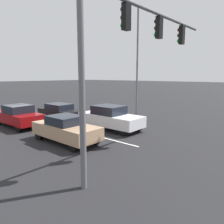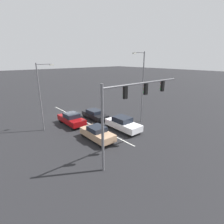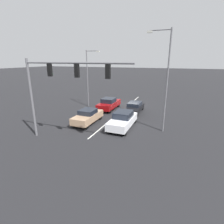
{
  "view_description": "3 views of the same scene",
  "coord_description": "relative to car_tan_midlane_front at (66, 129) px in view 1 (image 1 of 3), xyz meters",
  "views": [
    {
      "loc": [
        9.16,
        18.99,
        3.69
      ],
      "look_at": [
        -0.94,
        10.18,
        1.44
      ],
      "focal_mm": 35.0,
      "sensor_mm": 36.0,
      "label": 1
    },
    {
      "loc": [
        11.68,
        23.1,
        8.28
      ],
      "look_at": [
        -1.27,
        7.91,
        2.11
      ],
      "focal_mm": 28.0,
      "sensor_mm": 36.0,
      "label": 2
    },
    {
      "loc": [
        -6.97,
        24.82,
        6.59
      ],
      "look_at": [
        -1.04,
        9.81,
        1.71
      ],
      "focal_mm": 28.0,
      "sensor_mm": 36.0,
      "label": 3
    }
  ],
  "objects": [
    {
      "name": "street_lamp_left_shoulder",
      "position": [
        -7.55,
        -0.64,
        4.43
      ],
      "size": [
        2.06,
        0.24,
        9.07
      ],
      "color": "slate",
      "rests_on": "ground_plane"
    },
    {
      "name": "car_maroon_midlane_second",
      "position": [
        -0.06,
        -5.75,
        0.04
      ],
      "size": [
        1.84,
        4.48,
        1.58
      ],
      "color": "maroon",
      "rests_on": "ground_plane"
    },
    {
      "name": "traffic_signal_gantry",
      "position": [
        -0.11,
        4.54,
        4.26
      ],
      "size": [
        8.94,
        0.37,
        6.68
      ],
      "color": "slate",
      "rests_on": "ground_plane"
    },
    {
      "name": "car_white_leftlane_front",
      "position": [
        -3.89,
        -0.16,
        0.06
      ],
      "size": [
        1.86,
        4.65,
        1.63
      ],
      "color": "silver",
      "rests_on": "ground_plane"
    },
    {
      "name": "lane_stripe_left_divider",
      "position": [
        -1.95,
        -5.87,
        -0.75
      ],
      "size": [
        0.12,
        18.86,
        0.01
      ],
      "primitive_type": "cube",
      "color": "silver",
      "rests_on": "ground_plane"
    },
    {
      "name": "car_tan_midlane_front",
      "position": [
        0.0,
        0.0,
        0.0
      ],
      "size": [
        1.74,
        4.21,
        1.49
      ],
      "color": "tan",
      "rests_on": "ground_plane"
    },
    {
      "name": "car_black_leftlane_second",
      "position": [
        -3.65,
        -5.65,
        -0.06
      ],
      "size": [
        1.75,
        4.26,
        1.32
      ],
      "color": "black",
      "rests_on": "ground_plane"
    },
    {
      "name": "ground_plane",
      "position": [
        -1.95,
        -9.3,
        -0.75
      ],
      "size": [
        240.0,
        240.0,
        0.0
      ],
      "primitive_type": "plane",
      "color": "black"
    }
  ]
}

